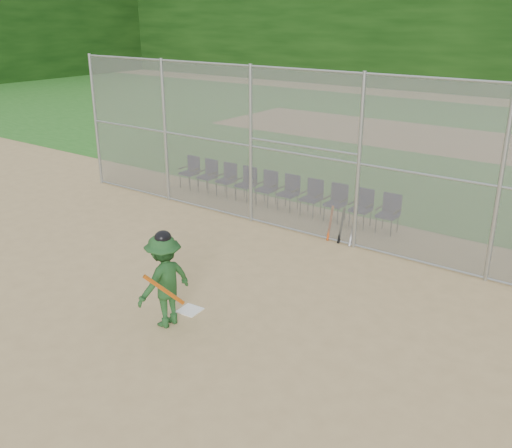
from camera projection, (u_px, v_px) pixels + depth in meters
The scene contains 18 objects.
ground at pixel (173, 322), 10.12m from camera, with size 100.00×100.00×0.00m, color tan.
grass_strip at pixel (476, 144), 23.71m from camera, with size 100.00×100.00×0.00m, color #296D20.
dirt_patch_far at pixel (476, 144), 23.71m from camera, with size 24.00×24.00×0.00m, color tan.
backstop_fence at pixel (320, 154), 13.17m from camera, with size 16.09×0.09×4.00m.
treeline at pixel (509, 3), 23.30m from camera, with size 81.00×60.00×11.00m.
home_plate at pixel (190, 310), 10.49m from camera, with size 0.39×0.39×0.02m, color white.
batter_at_plate at pixel (164, 280), 9.76m from camera, with size 0.97×1.26×1.77m.
spare_bats at pixel (341, 226), 13.47m from camera, with size 0.66×0.32×0.84m.
chair_0 at pixel (189, 172), 17.71m from camera, with size 0.54×0.52×0.96m, color #0E0F36, non-canonical shape.
chair_1 at pixel (207, 176), 17.30m from camera, with size 0.54×0.52×0.96m, color #0E0F36, non-canonical shape.
chair_2 at pixel (226, 180), 16.89m from camera, with size 0.54×0.52×0.96m, color #0E0F36, non-canonical shape.
chair_3 at pixel (245, 184), 16.48m from camera, with size 0.54×0.52×0.96m, color #0E0F36, non-canonical shape.
chair_4 at pixel (266, 189), 16.08m from camera, with size 0.54×0.52×0.96m, color #0E0F36, non-canonical shape.
chair_5 at pixel (288, 193), 15.67m from camera, with size 0.54×0.52×0.96m, color #0E0F36, non-canonical shape.
chair_6 at pixel (311, 198), 15.26m from camera, with size 0.54×0.52×0.96m, color #0E0F36, non-canonical shape.
chair_7 at pixel (335, 203), 14.85m from camera, with size 0.54×0.52×0.96m, color #0E0F36, non-canonical shape.
chair_8 at pixel (361, 209), 14.44m from camera, with size 0.54×0.52×0.96m, color #0E0F36, non-canonical shape.
chair_9 at pixel (388, 214), 14.04m from camera, with size 0.54×0.52×0.96m, color #0E0F36, non-canonical shape.
Camera 1 is at (6.45, -6.28, 5.16)m, focal length 40.00 mm.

